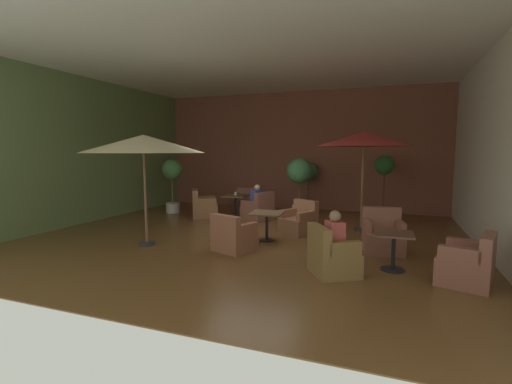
{
  "coord_description": "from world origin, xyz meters",
  "views": [
    {
      "loc": [
        3.24,
        -8.21,
        2.08
      ],
      "look_at": [
        0.0,
        0.48,
        1.04
      ],
      "focal_mm": 25.57,
      "sensor_mm": 36.0,
      "label": 1
    }
  ],
  "objects_px": {
    "patron_blue_shirt": "(257,197)",
    "cafe_table_front_right": "(267,218)",
    "cafe_table_front_left": "(235,200)",
    "armchair_front_left_north": "(258,210)",
    "potted_tree_left_corner": "(384,172)",
    "armchair_mid_center_east": "(332,256)",
    "potted_tree_mid_right": "(299,176)",
    "armchair_front_right_north": "(299,222)",
    "patron_by_window": "(335,233)",
    "cafe_table_mid_center": "(394,243)",
    "armchair_front_left_east": "(245,202)",
    "iced_drink_cup": "(235,193)",
    "potted_tree_right_corner": "(172,177)",
    "patio_umbrella_center_beige": "(144,144)",
    "armchair_front_left_south": "(203,207)",
    "armchair_front_right_east": "(233,237)",
    "potted_tree_mid_left": "(309,179)",
    "patio_umbrella_tall_red": "(364,140)",
    "armchair_mid_center_north": "(383,237)",
    "armchair_mid_center_south": "(468,265)"
  },
  "relations": [
    {
      "from": "patron_blue_shirt",
      "to": "cafe_table_front_right",
      "type": "bearing_deg",
      "value": -64.7
    },
    {
      "from": "cafe_table_front_left",
      "to": "potted_tree_right_corner",
      "type": "relative_size",
      "value": 0.44
    },
    {
      "from": "patron_by_window",
      "to": "iced_drink_cup",
      "type": "relative_size",
      "value": 6.37
    },
    {
      "from": "armchair_mid_center_north",
      "to": "armchair_front_left_east",
      "type": "bearing_deg",
      "value": 140.3
    },
    {
      "from": "patron_by_window",
      "to": "armchair_front_left_north",
      "type": "bearing_deg",
      "value": 124.88
    },
    {
      "from": "armchair_front_right_east",
      "to": "armchair_mid_center_south",
      "type": "xyz_separation_m",
      "value": [
        4.23,
        -0.51,
        0.02
      ]
    },
    {
      "from": "cafe_table_mid_center",
      "to": "armchair_front_right_north",
      "type": "bearing_deg",
      "value": 134.82
    },
    {
      "from": "armchair_front_right_north",
      "to": "armchair_mid_center_east",
      "type": "xyz_separation_m",
      "value": [
        1.26,
        -2.86,
        0.01
      ]
    },
    {
      "from": "armchair_front_left_east",
      "to": "iced_drink_cup",
      "type": "relative_size",
      "value": 7.33
    },
    {
      "from": "cafe_table_front_right",
      "to": "potted_tree_right_corner",
      "type": "distance_m",
      "value": 5.06
    },
    {
      "from": "cafe_table_front_left",
      "to": "cafe_table_mid_center",
      "type": "height_order",
      "value": "same"
    },
    {
      "from": "patio_umbrella_center_beige",
      "to": "patron_by_window",
      "type": "relative_size",
      "value": 3.77
    },
    {
      "from": "armchair_front_left_south",
      "to": "cafe_table_front_right",
      "type": "xyz_separation_m",
      "value": [
        2.88,
        -2.22,
        0.22
      ]
    },
    {
      "from": "cafe_table_front_left",
      "to": "iced_drink_cup",
      "type": "height_order",
      "value": "iced_drink_cup"
    },
    {
      "from": "cafe_table_mid_center",
      "to": "cafe_table_front_right",
      "type": "bearing_deg",
      "value": 155.92
    },
    {
      "from": "armchair_front_right_east",
      "to": "patron_by_window",
      "type": "height_order",
      "value": "patron_by_window"
    },
    {
      "from": "cafe_table_front_left",
      "to": "armchair_front_left_north",
      "type": "height_order",
      "value": "armchair_front_left_north"
    },
    {
      "from": "iced_drink_cup",
      "to": "armchair_mid_center_south",
      "type": "bearing_deg",
      "value": -36.81
    },
    {
      "from": "potted_tree_right_corner",
      "to": "cafe_table_mid_center",
      "type": "bearing_deg",
      "value": -28.69
    },
    {
      "from": "cafe_table_front_left",
      "to": "patron_blue_shirt",
      "type": "xyz_separation_m",
      "value": [
        0.89,
        -0.39,
        0.18
      ]
    },
    {
      "from": "armchair_front_left_east",
      "to": "potted_tree_right_corner",
      "type": "bearing_deg",
      "value": -152.95
    },
    {
      "from": "cafe_table_front_right",
      "to": "potted_tree_mid_right",
      "type": "bearing_deg",
      "value": 89.69
    },
    {
      "from": "armchair_front_left_north",
      "to": "patron_blue_shirt",
      "type": "distance_m",
      "value": 0.39
    },
    {
      "from": "potted_tree_left_corner",
      "to": "patron_blue_shirt",
      "type": "relative_size",
      "value": 2.92
    },
    {
      "from": "potted_tree_mid_right",
      "to": "armchair_front_right_north",
      "type": "bearing_deg",
      "value": -75.84
    },
    {
      "from": "armchair_mid_center_east",
      "to": "potted_tree_left_corner",
      "type": "height_order",
      "value": "potted_tree_left_corner"
    },
    {
      "from": "armchair_front_right_north",
      "to": "cafe_table_mid_center",
      "type": "distance_m",
      "value": 3.18
    },
    {
      "from": "iced_drink_cup",
      "to": "armchair_front_right_east",
      "type": "bearing_deg",
      "value": -66.96
    },
    {
      "from": "cafe_table_front_left",
      "to": "armchair_mid_center_south",
      "type": "relative_size",
      "value": 0.83
    },
    {
      "from": "armchair_front_left_north",
      "to": "potted_tree_left_corner",
      "type": "distance_m",
      "value": 4.09
    },
    {
      "from": "potted_tree_mid_right",
      "to": "patron_blue_shirt",
      "type": "xyz_separation_m",
      "value": [
        -1.12,
        -0.7,
        -0.61
      ]
    },
    {
      "from": "cafe_table_front_right",
      "to": "iced_drink_cup",
      "type": "bearing_deg",
      "value": 125.71
    },
    {
      "from": "cafe_table_mid_center",
      "to": "potted_tree_right_corner",
      "type": "relative_size",
      "value": 0.37
    },
    {
      "from": "armchair_front_left_north",
      "to": "potted_tree_mid_right",
      "type": "distance_m",
      "value": 1.64
    },
    {
      "from": "armchair_front_left_south",
      "to": "cafe_table_front_right",
      "type": "distance_m",
      "value": 3.64
    },
    {
      "from": "cafe_table_front_right",
      "to": "armchair_mid_center_east",
      "type": "height_order",
      "value": "armchair_mid_center_east"
    },
    {
      "from": "cafe_table_front_right",
      "to": "cafe_table_front_left",
      "type": "bearing_deg",
      "value": 126.18
    },
    {
      "from": "armchair_front_left_north",
      "to": "patio_umbrella_tall_red",
      "type": "relative_size",
      "value": 0.39
    },
    {
      "from": "patio_umbrella_center_beige",
      "to": "iced_drink_cup",
      "type": "relative_size",
      "value": 23.97
    },
    {
      "from": "armchair_front_left_east",
      "to": "patio_umbrella_center_beige",
      "type": "xyz_separation_m",
      "value": [
        -0.29,
        -5.08,
        1.93
      ]
    },
    {
      "from": "armchair_front_left_east",
      "to": "iced_drink_cup",
      "type": "distance_m",
      "value": 1.0
    },
    {
      "from": "patron_by_window",
      "to": "patron_blue_shirt",
      "type": "bearing_deg",
      "value": 125.17
    },
    {
      "from": "patio_umbrella_tall_red",
      "to": "cafe_table_front_right",
      "type": "bearing_deg",
      "value": -135.85
    },
    {
      "from": "potted_tree_mid_left",
      "to": "potted_tree_mid_right",
      "type": "height_order",
      "value": "potted_tree_mid_right"
    },
    {
      "from": "patron_by_window",
      "to": "armchair_front_right_east",
      "type": "bearing_deg",
      "value": 161.2
    },
    {
      "from": "iced_drink_cup",
      "to": "armchair_front_right_north",
      "type": "bearing_deg",
      "value": -35.34
    },
    {
      "from": "cafe_table_mid_center",
      "to": "armchair_front_left_north",
      "type": "bearing_deg",
      "value": 137.07
    },
    {
      "from": "armchair_front_right_east",
      "to": "armchair_front_left_south",
      "type": "bearing_deg",
      "value": 127.25
    },
    {
      "from": "potted_tree_right_corner",
      "to": "iced_drink_cup",
      "type": "bearing_deg",
      "value": 5.57
    },
    {
      "from": "cafe_table_front_left",
      "to": "potted_tree_mid_left",
      "type": "height_order",
      "value": "potted_tree_mid_left"
    }
  ]
}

